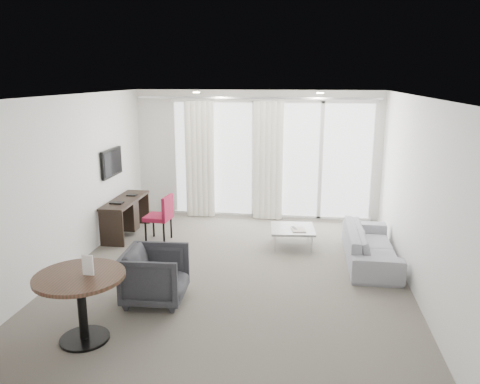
# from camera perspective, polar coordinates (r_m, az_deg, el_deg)

# --- Properties ---
(floor) EXTENTS (5.00, 6.00, 0.00)m
(floor) POSITION_cam_1_polar(r_m,az_deg,el_deg) (7.10, -0.70, -9.82)
(floor) COLOR #635E54
(floor) RESTS_ON ground
(ceiling) EXTENTS (5.00, 6.00, 0.00)m
(ceiling) POSITION_cam_1_polar(r_m,az_deg,el_deg) (6.51, -0.76, 11.65)
(ceiling) COLOR white
(ceiling) RESTS_ON ground
(wall_left) EXTENTS (0.00, 6.00, 2.60)m
(wall_left) POSITION_cam_1_polar(r_m,az_deg,el_deg) (7.48, -20.02, 1.05)
(wall_left) COLOR silver
(wall_left) RESTS_ON ground
(wall_right) EXTENTS (0.00, 6.00, 2.60)m
(wall_right) POSITION_cam_1_polar(r_m,az_deg,el_deg) (6.77, 20.66, -0.28)
(wall_right) COLOR silver
(wall_right) RESTS_ON ground
(wall_front) EXTENTS (5.00, 0.00, 2.60)m
(wall_front) POSITION_cam_1_polar(r_m,az_deg,el_deg) (3.89, -7.64, -9.80)
(wall_front) COLOR silver
(wall_front) RESTS_ON ground
(window_panel) EXTENTS (4.00, 0.02, 2.38)m
(window_panel) POSITION_cam_1_polar(r_m,az_deg,el_deg) (9.58, 3.81, 3.92)
(window_panel) COLOR white
(window_panel) RESTS_ON ground
(window_frame) EXTENTS (4.10, 0.06, 2.44)m
(window_frame) POSITION_cam_1_polar(r_m,az_deg,el_deg) (9.56, 3.80, 3.90)
(window_frame) COLOR white
(window_frame) RESTS_ON ground
(curtain_left) EXTENTS (0.60, 0.20, 2.38)m
(curtain_left) POSITION_cam_1_polar(r_m,az_deg,el_deg) (9.63, -4.92, 3.95)
(curtain_left) COLOR white
(curtain_left) RESTS_ON ground
(curtain_right) EXTENTS (0.60, 0.20, 2.38)m
(curtain_right) POSITION_cam_1_polar(r_m,az_deg,el_deg) (9.42, 3.43, 3.75)
(curtain_right) COLOR white
(curtain_right) RESTS_ON ground
(curtain_track) EXTENTS (4.80, 0.04, 0.04)m
(curtain_track) POSITION_cam_1_polar(r_m,az_deg,el_deg) (9.31, 1.98, 11.39)
(curtain_track) COLOR #B2B2B7
(curtain_track) RESTS_ON ceiling
(downlight_a) EXTENTS (0.12, 0.12, 0.02)m
(downlight_a) POSITION_cam_1_polar(r_m,az_deg,el_deg) (8.25, -5.33, 12.00)
(downlight_a) COLOR #FFE0B2
(downlight_a) RESTS_ON ceiling
(downlight_b) EXTENTS (0.12, 0.12, 0.02)m
(downlight_b) POSITION_cam_1_polar(r_m,az_deg,el_deg) (8.03, 9.74, 11.81)
(downlight_b) COLOR #FFE0B2
(downlight_b) RESTS_ON ceiling
(desk) EXTENTS (0.45, 1.43, 0.67)m
(desk) POSITION_cam_1_polar(r_m,az_deg,el_deg) (8.91, -13.72, -2.95)
(desk) COLOR black
(desk) RESTS_ON floor
(tv) EXTENTS (0.05, 0.80, 0.50)m
(tv) POSITION_cam_1_polar(r_m,az_deg,el_deg) (8.73, -15.37, 3.47)
(tv) COLOR black
(tv) RESTS_ON wall_left
(desk_chair) EXTENTS (0.49, 0.47, 0.83)m
(desk_chair) POSITION_cam_1_polar(r_m,az_deg,el_deg) (8.43, -9.95, -3.13)
(desk_chair) COLOR maroon
(desk_chair) RESTS_ON floor
(round_table) EXTENTS (1.17, 1.17, 0.78)m
(round_table) POSITION_cam_1_polar(r_m,az_deg,el_deg) (5.56, -18.69, -13.23)
(round_table) COLOR #3B2519
(round_table) RESTS_ON floor
(menu_card) EXTENTS (0.12, 0.03, 0.23)m
(menu_card) POSITION_cam_1_polar(r_m,az_deg,el_deg) (5.38, -17.92, -10.19)
(menu_card) COLOR white
(menu_card) RESTS_ON round_table
(tub_armchair) EXTENTS (0.82, 0.80, 0.71)m
(tub_armchair) POSITION_cam_1_polar(r_m,az_deg,el_deg) (6.24, -10.25, -9.95)
(tub_armchair) COLOR #2E2F34
(tub_armchair) RESTS_ON floor
(coffee_table) EXTENTS (0.80, 0.80, 0.33)m
(coffee_table) POSITION_cam_1_polar(r_m,az_deg,el_deg) (8.15, 6.40, -5.47)
(coffee_table) COLOR gray
(coffee_table) RESTS_ON floor
(remote) EXTENTS (0.10, 0.15, 0.02)m
(remote) POSITION_cam_1_polar(r_m,az_deg,el_deg) (8.04, 6.63, -4.27)
(remote) COLOR black
(remote) RESTS_ON coffee_table
(magazine) EXTENTS (0.27, 0.32, 0.02)m
(magazine) POSITION_cam_1_polar(r_m,az_deg,el_deg) (7.98, 7.13, -4.43)
(magazine) COLOR gray
(magazine) RESTS_ON coffee_table
(sofa) EXTENTS (0.74, 1.89, 0.55)m
(sofa) POSITION_cam_1_polar(r_m,az_deg,el_deg) (7.67, 15.63, -6.29)
(sofa) COLOR gray
(sofa) RESTS_ON floor
(terrace_slab) EXTENTS (5.60, 3.00, 0.12)m
(terrace_slab) POSITION_cam_1_polar(r_m,az_deg,el_deg) (11.33, 4.30, -1.06)
(terrace_slab) COLOR #4D4D50
(terrace_slab) RESTS_ON ground
(rattan_chair_a) EXTENTS (0.57, 0.57, 0.74)m
(rattan_chair_a) POSITION_cam_1_polar(r_m,az_deg,el_deg) (11.21, 8.72, 0.92)
(rattan_chair_a) COLOR #4C3121
(rattan_chair_a) RESTS_ON terrace_slab
(rattan_chair_b) EXTENTS (0.55, 0.55, 0.73)m
(rattan_chair_b) POSITION_cam_1_polar(r_m,az_deg,el_deg) (11.52, 13.83, 1.01)
(rattan_chair_b) COLOR #4C3121
(rattan_chair_b) RESTS_ON terrace_slab
(rattan_table) EXTENTS (0.58, 0.58, 0.47)m
(rattan_table) POSITION_cam_1_polar(r_m,az_deg,el_deg) (10.66, 9.38, -0.51)
(rattan_table) COLOR #4C3121
(rattan_table) RESTS_ON terrace_slab
(balustrade) EXTENTS (5.50, 0.06, 1.05)m
(balustrade) POSITION_cam_1_polar(r_m,az_deg,el_deg) (12.61, 4.80, 3.09)
(balustrade) COLOR #B2B2B7
(balustrade) RESTS_ON terrace_slab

